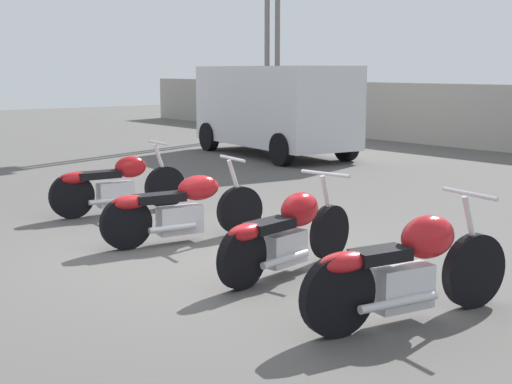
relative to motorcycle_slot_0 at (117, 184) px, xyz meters
name	(u,v)px	position (x,y,z in m)	size (l,w,h in m)	color
ground_plane	(214,256)	(2.78, -0.29, -0.42)	(60.00, 60.00, 0.00)	#514F4C
motorcycle_slot_0	(117,184)	(0.00, 0.00, 0.00)	(0.60, 2.01, 0.99)	black
motorcycle_slot_1	(182,208)	(2.00, -0.20, -0.01)	(0.60, 2.06, 0.97)	black
motorcycle_slot_2	(287,233)	(3.77, -0.10, 0.00)	(0.67, 1.97, 0.96)	black
motorcycle_slot_3	(408,268)	(5.41, -0.24, 0.03)	(0.64, 2.04, 1.01)	black
parked_van	(274,106)	(-3.96, 6.17, 0.75)	(4.79, 2.46, 2.09)	silver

